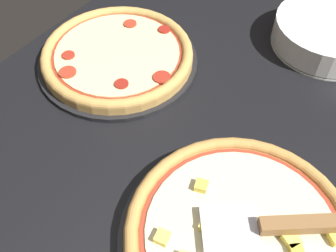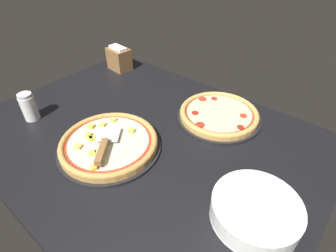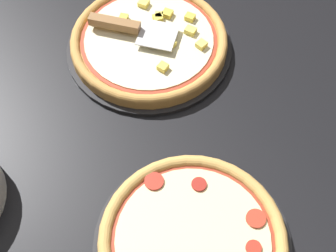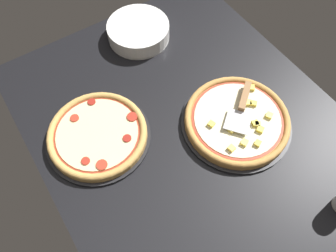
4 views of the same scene
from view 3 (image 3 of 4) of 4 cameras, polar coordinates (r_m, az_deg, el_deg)
name	(u,v)px [view 3 (image 3 of 4)]	position (r cm, az deg, el deg)	size (l,w,h in cm)	color
ground_plane	(173,100)	(100.65, 0.59, 3.16)	(130.57, 97.47, 3.60)	black
pizza_pan_front	(149,47)	(107.12, -2.29, 9.55)	(37.13, 37.13, 1.00)	black
pizza_front	(149,41)	(105.56, -2.32, 10.35)	(34.90, 34.90, 3.69)	#C68E47
pizza_pan_back	(192,244)	(83.87, 2.97, -14.12)	(34.48, 34.48, 1.00)	black
pizza_back	(193,240)	(82.05, 3.04, -13.69)	(32.41, 32.41, 2.90)	tan
serving_spatula	(125,26)	(105.02, -5.32, 12.04)	(16.09, 18.65, 2.00)	silver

